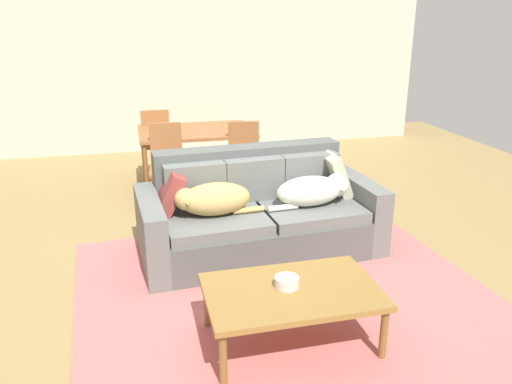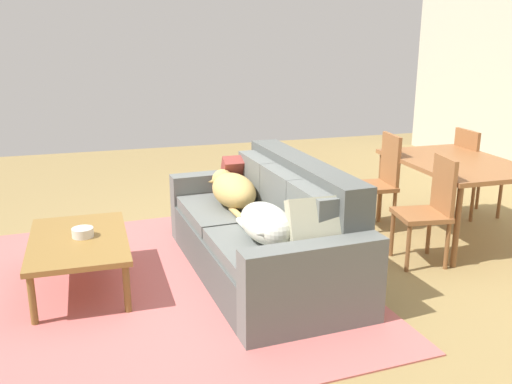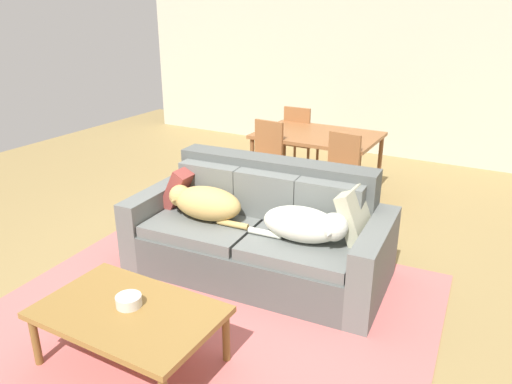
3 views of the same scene
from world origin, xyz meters
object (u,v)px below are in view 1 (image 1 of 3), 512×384
dog_on_left_cushion (212,199)px  bowl_on_coffee_table (287,282)px  dog_on_right_cushion (314,190)px  couch (258,215)px  dining_chair_far_left (156,140)px  coffee_table (292,294)px  dining_table (196,135)px  dining_chair_near_left (167,162)px  throw_pillow_by_left_arm (169,192)px  throw_pillow_by_right_arm (335,174)px  dining_chair_near_right (244,158)px

dog_on_left_cushion → bowl_on_coffee_table: dog_on_left_cushion is taller
dog_on_right_cushion → couch: bearing=157.9°
dog_on_left_cushion → dining_chair_far_left: 2.69m
bowl_on_coffee_table → couch: bearing=83.6°
coffee_table → dog_on_right_cushion: bearing=64.6°
dining_table → dining_chair_near_left: dining_chair_near_left is taller
throw_pillow_by_left_arm → bowl_on_coffee_table: 1.57m
coffee_table → throw_pillow_by_right_arm: bearing=59.4°
dining_chair_near_right → dining_chair_far_left: (-0.96, 1.13, 0.01)m
dog_on_left_cushion → throw_pillow_by_left_arm: 0.40m
dog_on_left_cushion → dog_on_right_cushion: bearing=-2.6°
throw_pillow_by_left_arm → bowl_on_coffee_table: throw_pillow_by_left_arm is taller
bowl_on_coffee_table → dining_table: dining_table is taller
couch → dog_on_right_cushion: size_ratio=2.83×
dog_on_right_cushion → coffee_table: size_ratio=0.69×
couch → throw_pillow_by_right_arm: (0.79, 0.10, 0.30)m
dining_table → dining_chair_far_left: dining_chair_far_left is taller
couch → throw_pillow_by_right_arm: 0.85m
bowl_on_coffee_table → dining_table: 3.39m
dining_table → dining_chair_far_left: 0.74m
couch → dog_on_left_cushion: (-0.45, -0.18, 0.26)m
throw_pillow_by_left_arm → dining_chair_far_left: size_ratio=0.41×
couch → bowl_on_coffee_table: 1.44m
dining_chair_near_left → dining_chair_far_left: 1.12m
dining_chair_far_left → couch: bearing=106.2°
dog_on_left_cushion → bowl_on_coffee_table: 1.29m
bowl_on_coffee_table → dining_chair_near_right: size_ratio=0.18×
coffee_table → dining_chair_far_left: dining_chair_far_left is taller
dog_on_left_cushion → dining_chair_near_right: 1.67m
throw_pillow_by_left_arm → bowl_on_coffee_table: (0.64, -1.43, -0.19)m
dog_on_right_cushion → dining_chair_far_left: (-1.26, 2.65, -0.09)m
couch → dog_on_left_cushion: bearing=-161.9°
throw_pillow_by_right_arm → dining_chair_near_right: bearing=115.8°
dining_chair_near_right → dining_chair_far_left: bearing=138.0°
bowl_on_coffee_table → dining_chair_far_left: 3.97m
dining_chair_near_right → throw_pillow_by_right_arm: bearing=-56.6°
throw_pillow_by_right_arm → couch: bearing=-172.4°
dog_on_right_cushion → dining_chair_near_right: (-0.30, 1.53, -0.10)m
couch → dog_on_right_cushion: couch is taller
dog_on_left_cushion → dog_on_right_cushion: size_ratio=0.99×
coffee_table → bowl_on_coffee_table: size_ratio=7.01×
coffee_table → dining_chair_near_left: size_ratio=1.20×
throw_pillow_by_right_arm → dining_chair_near_right: 1.41m
throw_pillow_by_left_arm → coffee_table: bearing=-65.7°
couch → dining_chair_near_right: 1.39m
bowl_on_coffee_table → dining_table: size_ratio=0.12×
dog_on_right_cushion → dining_chair_near_left: 1.95m
dog_on_left_cushion → throw_pillow_by_left_arm: bearing=149.2°
dog_on_right_cushion → dining_chair_far_left: bearing=111.7°
dog_on_left_cushion → dining_table: bearing=82.5°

